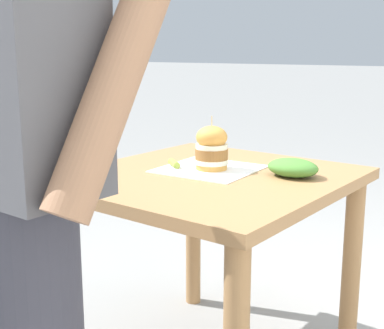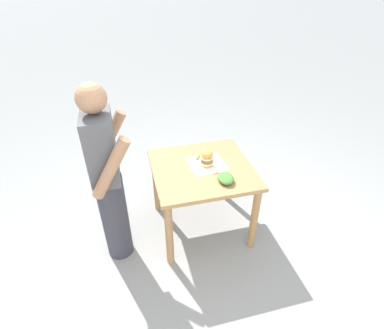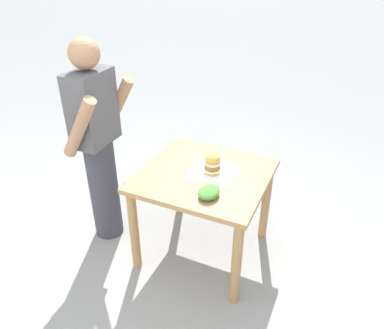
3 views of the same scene
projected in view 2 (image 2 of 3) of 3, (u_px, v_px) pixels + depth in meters
name	position (u px, v px, depth m)	size (l,w,h in m)	color
ground_plane	(201.00, 225.00, 3.24)	(80.00, 80.00, 0.00)	gray
patio_table	(202.00, 179.00, 2.88)	(0.89, 0.93, 0.76)	#9E7247
serving_paper	(207.00, 164.00, 2.85)	(0.33, 0.33, 0.00)	white
sandwich	(207.00, 158.00, 2.79)	(0.12, 0.12, 0.19)	gold
pickle_spear	(197.00, 157.00, 2.92)	(0.02, 0.02, 0.08)	#8EA83D
side_salad	(226.00, 178.00, 2.61)	(0.18, 0.14, 0.06)	#477F33
diner_across_table	(108.00, 178.00, 2.46)	(0.55, 0.35, 1.69)	#33333D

